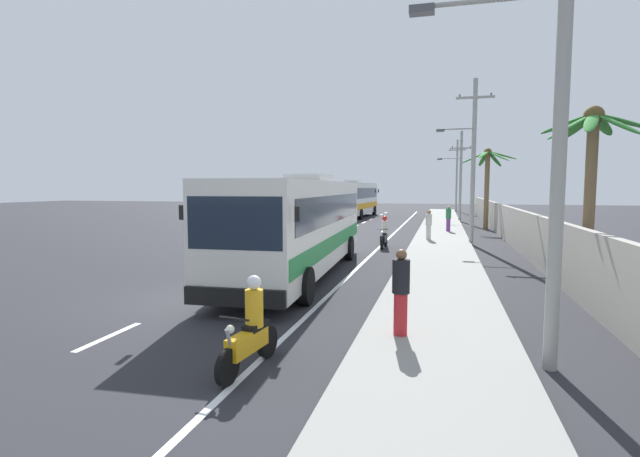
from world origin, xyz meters
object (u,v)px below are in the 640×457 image
(motorcycle_beside_bus, at_px, (251,332))
(pedestrian_midwalk, at_px, (448,218))
(utility_pole_mid, at_px, (472,158))
(pedestrian_far_walk, at_px, (429,224))
(palm_nearest, at_px, (591,161))
(coach_bus_foreground, at_px, (300,222))
(pedestrian_near_kerb, at_px, (401,290))
(utility_pole_nearest, at_px, (555,108))
(motorcycle_trailing, at_px, (384,235))
(utility_pole_far, at_px, (460,174))
(utility_pole_distant, at_px, (457,174))
(palm_second, at_px, (487,172))
(coach_bus_far_lane, at_px, (356,198))

(motorcycle_beside_bus, bearing_deg, pedestrian_midwalk, 82.05)
(utility_pole_mid, bearing_deg, pedestrian_far_walk, 162.01)
(pedestrian_far_walk, distance_m, palm_nearest, 13.58)
(coach_bus_foreground, height_order, motorcycle_beside_bus, coach_bus_foreground)
(motorcycle_beside_bus, bearing_deg, coach_bus_foreground, 101.68)
(motorcycle_beside_bus, bearing_deg, pedestrian_near_kerb, 41.57)
(pedestrian_near_kerb, xyz_separation_m, utility_pole_nearest, (2.57, -0.81, 3.44))
(motorcycle_beside_bus, xyz_separation_m, motorcycle_trailing, (0.27, 16.93, 0.01))
(pedestrian_far_walk, bearing_deg, utility_pole_far, 53.51)
(coach_bus_foreground, xyz_separation_m, utility_pole_distant, (6.72, 47.17, 2.93))
(palm_second, bearing_deg, motorcycle_beside_bus, -102.11)
(pedestrian_midwalk, relative_size, utility_pole_far, 0.21)
(motorcycle_beside_bus, bearing_deg, palm_second, 77.89)
(pedestrian_far_walk, relative_size, palm_nearest, 0.31)
(utility_pole_far, relative_size, palm_nearest, 1.50)
(utility_pole_mid, xyz_separation_m, utility_pole_distant, (0.20, 36.42, 0.05))
(utility_pole_nearest, bearing_deg, coach_bus_foreground, 132.34)
(pedestrian_midwalk, height_order, utility_pole_nearest, utility_pole_nearest)
(motorcycle_trailing, height_order, utility_pole_distant, utility_pole_distant)
(pedestrian_near_kerb, xyz_separation_m, pedestrian_midwalk, (1.21, 23.78, -0.01))
(utility_pole_mid, relative_size, palm_nearest, 1.63)
(palm_nearest, bearing_deg, utility_pole_nearest, -109.95)
(coach_bus_foreground, distance_m, pedestrian_midwalk, 18.00)
(motorcycle_beside_bus, bearing_deg, pedestrian_far_walk, 83.11)
(coach_bus_far_lane, relative_size, palm_nearest, 2.11)
(utility_pole_far, bearing_deg, palm_nearest, -84.83)
(pedestrian_midwalk, bearing_deg, palm_second, -68.36)
(utility_pole_mid, xyz_separation_m, palm_second, (1.67, 10.19, -0.51))
(utility_pole_far, bearing_deg, palm_second, -78.11)
(utility_pole_nearest, distance_m, utility_pole_far, 36.42)
(coach_bus_foreground, relative_size, pedestrian_midwalk, 7.08)
(pedestrian_midwalk, bearing_deg, utility_pole_distant, -34.87)
(motorcycle_beside_bus, relative_size, utility_pole_nearest, 0.23)
(utility_pole_nearest, height_order, palm_second, utility_pole_nearest)
(coach_bus_far_lane, relative_size, pedestrian_near_kerb, 6.55)
(motorcycle_trailing, distance_m, palm_nearest, 11.92)
(coach_bus_foreground, bearing_deg, utility_pole_nearest, -47.66)
(coach_bus_far_lane, xyz_separation_m, palm_nearest, (13.07, -33.30, 1.93))
(pedestrian_midwalk, xyz_separation_m, pedestrian_far_walk, (-1.17, -5.65, -0.02))
(motorcycle_trailing, xyz_separation_m, palm_second, (6.11, 12.79, 3.61))
(coach_bus_foreground, distance_m, pedestrian_near_kerb, 7.92)
(coach_bus_far_lane, distance_m, motorcycle_trailing, 25.07)
(motorcycle_beside_bus, bearing_deg, motorcycle_trailing, 89.09)
(coach_bus_far_lane, bearing_deg, palm_nearest, -68.57)
(coach_bus_foreground, distance_m, palm_nearest, 9.46)
(motorcycle_trailing, distance_m, utility_pole_distant, 39.52)
(coach_bus_foreground, relative_size, motorcycle_beside_bus, 6.41)
(utility_pole_nearest, bearing_deg, pedestrian_near_kerb, 162.50)
(pedestrian_far_walk, bearing_deg, coach_bus_foreground, -139.55)
(utility_pole_mid, xyz_separation_m, palm_nearest, (2.67, -11.58, -0.83))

